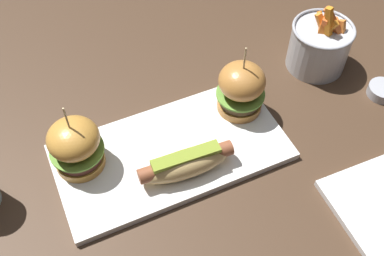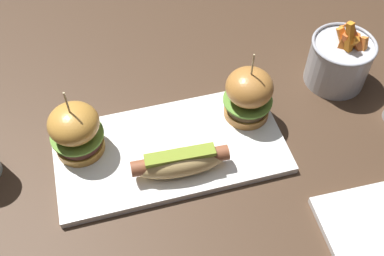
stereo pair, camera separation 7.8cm
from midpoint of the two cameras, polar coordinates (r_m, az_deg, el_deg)
name	(u,v)px [view 1 (the left image)]	position (r m, az deg, el deg)	size (l,w,h in m)	color
ground_plane	(171,154)	(0.82, -5.29, -3.42)	(3.00, 3.00, 0.00)	#422D1E
platter_main	(171,152)	(0.81, -5.32, -3.14)	(0.40, 0.20, 0.01)	white
hot_dog	(186,163)	(0.76, -3.68, -4.50)	(0.16, 0.06, 0.05)	tan
slider_left	(75,145)	(0.78, -16.95, -2.26)	(0.09, 0.09, 0.14)	#C28637
slider_right	(241,88)	(0.83, 3.38, 4.76)	(0.09, 0.09, 0.15)	#B17435
fries_bucket	(319,46)	(0.95, 13.15, 9.72)	(0.12, 0.12, 0.15)	#B7BABF
sauce_ramekin	(383,90)	(0.96, 20.29, 4.21)	(0.06, 0.06, 0.02)	#A8AAB2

